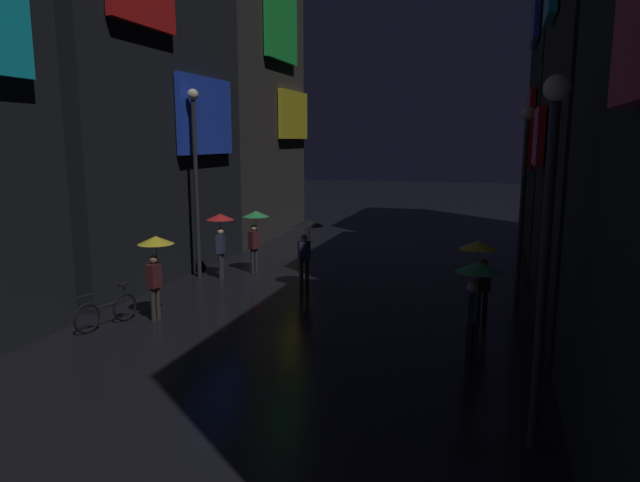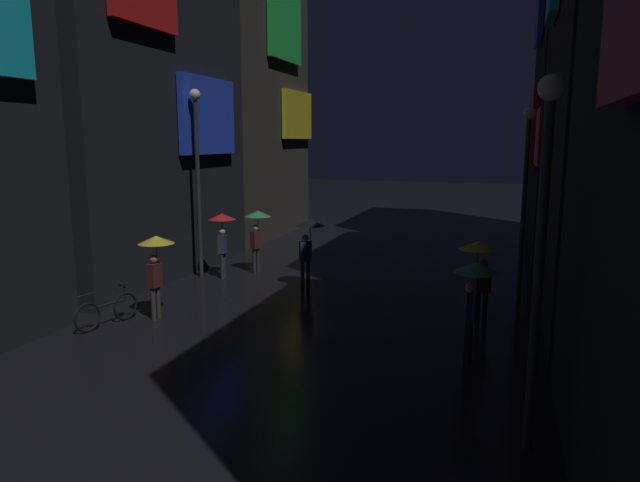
# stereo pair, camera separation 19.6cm
# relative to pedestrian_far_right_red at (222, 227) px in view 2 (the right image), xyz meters

# --- Properties ---
(building_right_far) EXTENTS (4.25, 8.87, 18.96)m
(building_right_far) POSITION_rel_pedestrian_far_right_red_xyz_m (11.75, 8.69, 7.81)
(building_right_far) COLOR black
(building_right_far) RESTS_ON ground
(pedestrian_far_right_red) EXTENTS (0.90, 0.90, 2.12)m
(pedestrian_far_right_red) POSITION_rel_pedestrian_far_right_red_xyz_m (0.00, 0.00, 0.00)
(pedestrian_far_right_red) COLOR #2D2D38
(pedestrian_far_right_red) RESTS_ON ground
(pedestrian_near_crossing_yellow) EXTENTS (0.90, 0.90, 2.12)m
(pedestrian_near_crossing_yellow) POSITION_rel_pedestrian_far_right_red_xyz_m (8.25, -2.66, 0.00)
(pedestrian_near_crossing_yellow) COLOR black
(pedestrian_near_crossing_yellow) RESTS_ON ground
(pedestrian_foreground_right_yellow) EXTENTS (0.90, 0.90, 2.12)m
(pedestrian_foreground_right_yellow) POSITION_rel_pedestrian_far_right_red_xyz_m (0.49, -4.46, 0.00)
(pedestrian_foreground_right_yellow) COLOR #38332D
(pedestrian_foreground_right_yellow) RESTS_ON ground
(pedestrian_midstreet_centre_green) EXTENTS (0.90, 0.90, 2.12)m
(pedestrian_midstreet_centre_green) POSITION_rel_pedestrian_far_right_red_xyz_m (0.78, 1.04, 0.00)
(pedestrian_midstreet_centre_green) COLOR #2D2D38
(pedestrian_midstreet_centre_green) RESTS_ON ground
(pedestrian_foreground_left_green) EXTENTS (0.90, 0.90, 2.12)m
(pedestrian_foreground_left_green) POSITION_rel_pedestrian_far_right_red_xyz_m (8.26, -5.12, 0.00)
(pedestrian_foreground_left_green) COLOR black
(pedestrian_foreground_left_green) RESTS_ON ground
(pedestrian_midstreet_left_black) EXTENTS (0.90, 0.90, 2.12)m
(pedestrian_midstreet_left_black) POSITION_rel_pedestrian_far_right_red_xyz_m (3.14, -0.41, 0.00)
(pedestrian_midstreet_left_black) COLOR #38332D
(pedestrian_midstreet_left_black) RESTS_ON ground
(bicycle_parked_at_storefront) EXTENTS (0.50, 1.78, 0.96)m
(bicycle_parked_at_storefront) POSITION_rel_pedestrian_far_right_red_xyz_m (-0.33, -5.39, -1.28)
(bicycle_parked_at_storefront) COLOR black
(bicycle_parked_at_storefront) RESTS_ON ground
(streetlamp_left_far) EXTENTS (0.36, 0.36, 6.08)m
(streetlamp_left_far) POSITION_rel_pedestrian_far_right_red_xyz_m (-0.74, -0.16, 2.08)
(streetlamp_left_far) COLOR #2D2D33
(streetlamp_left_far) RESTS_ON ground
(streetlamp_right_near) EXTENTS (0.36, 0.36, 5.35)m
(streetlamp_right_near) POSITION_rel_pedestrian_far_right_red_xyz_m (9.26, -8.16, 1.69)
(streetlamp_right_near) COLOR #2D2D33
(streetlamp_right_near) RESTS_ON ground
(streetlamp_right_far) EXTENTS (0.36, 0.36, 5.39)m
(streetlamp_right_far) POSITION_rel_pedestrian_far_right_red_xyz_m (9.26, 0.43, 1.71)
(streetlamp_right_far) COLOR #2D2D33
(streetlamp_right_far) RESTS_ON ground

